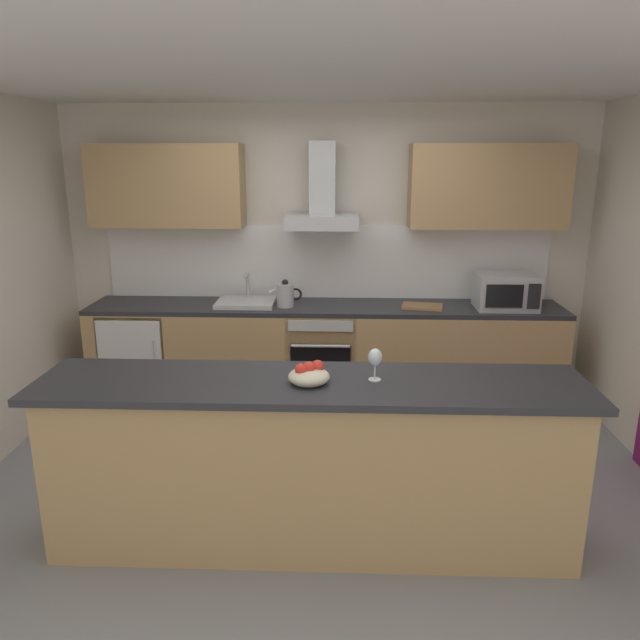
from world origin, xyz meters
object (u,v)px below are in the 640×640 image
kettle (285,295)px  oven (322,354)px  sink (246,302)px  wine_glass (375,358)px  range_hood (322,201)px  chopping_board (422,306)px  refrigerator (141,355)px  microwave (506,291)px  fruit_bowl (309,375)px

kettle → oven: bearing=6.2°
oven → sink: 0.81m
sink → wine_glass: 2.29m
range_hood → oven: bearing=-90.0°
range_hood → chopping_board: size_ratio=2.12×
refrigerator → microwave: microwave is taller
microwave → sink: 2.23m
microwave → fruit_bowl: microwave is taller
refrigerator → wine_glass: wine_glass is taller
range_hood → wine_glass: size_ratio=4.05×
oven → refrigerator: bearing=-179.9°
range_hood → fruit_bowl: size_ratio=3.27×
kettle → range_hood: bearing=27.6°
wine_glass → fruit_bowl: wine_glass is taller
fruit_bowl → microwave: bearing=52.8°
microwave → chopping_board: 0.71m
kettle → chopping_board: (1.18, 0.01, -0.09)m
microwave → kettle: microwave is taller
sink → fruit_bowl: bearing=-72.2°
wine_glass → chopping_board: size_ratio=0.52×
kettle → microwave: bearing=0.2°
microwave → range_hood: bearing=174.3°
chopping_board → wine_glass: bearing=-104.2°
oven → kettle: bearing=-173.8°
refrigerator → range_hood: 2.12m
refrigerator → fruit_bowl: fruit_bowl is taller
microwave → sink: bearing=179.0°
wine_glass → fruit_bowl: 0.36m
oven → fruit_bowl: bearing=-89.8°
microwave → sink: microwave is taller
kettle → wine_glass: (0.67, -2.00, 0.11)m
oven → sink: bearing=179.1°
microwave → kettle: (-1.88, -0.01, -0.04)m
oven → chopping_board: (0.87, -0.02, 0.45)m
oven → chopping_board: chopping_board is taller
sink → refrigerator: bearing=-179.2°
oven → refrigerator: size_ratio=0.94×
kettle → range_hood: (0.31, 0.16, 0.78)m
refrigerator → kettle: kettle is taller
microwave → wine_glass: 2.34m
range_hood → wine_glass: 2.29m
range_hood → chopping_board: range_hood is taller
fruit_bowl → chopping_board: fruit_bowl is taller
microwave → oven: bearing=179.0°
refrigerator → range_hood: bearing=4.7°
refrigerator → range_hood: (1.63, 0.13, 1.36)m
refrigerator → microwave: 3.25m
oven → fruit_bowl: fruit_bowl is taller
sink → range_hood: size_ratio=0.69×
kettle → range_hood: 0.86m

